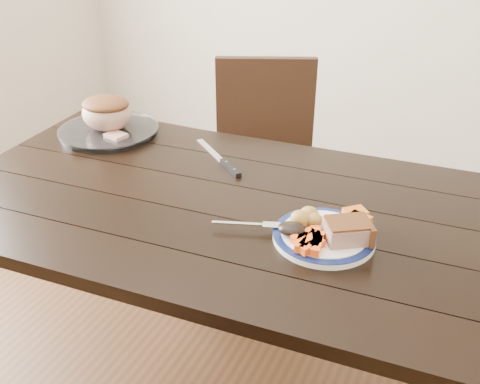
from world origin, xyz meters
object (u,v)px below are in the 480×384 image
at_px(pork_slice, 347,231).
at_px(roast_joint, 107,114).
at_px(serving_platter, 109,132).
at_px(carving_knife, 225,163).
at_px(fork, 251,225).
at_px(chair_far, 264,159).
at_px(dinner_plate, 324,237).
at_px(dining_table, 219,225).

distance_m(pork_slice, roast_joint, 1.03).
xyz_separation_m(serving_platter, carving_knife, (0.50, -0.05, -0.00)).
height_order(fork, roast_joint, roast_joint).
height_order(serving_platter, carving_knife, serving_platter).
height_order(chair_far, fork, chair_far).
xyz_separation_m(chair_far, pork_slice, (0.56, -0.81, 0.27)).
height_order(dinner_plate, pork_slice, pork_slice).
relative_size(dinner_plate, roast_joint, 1.41).
bearing_deg(chair_far, serving_platter, 25.46).
distance_m(pork_slice, fork, 0.24).
xyz_separation_m(dinner_plate, carving_knife, (-0.42, 0.27, -0.00)).
bearing_deg(dining_table, dinner_plate, -11.72).
bearing_deg(carving_knife, pork_slice, 8.13).
xyz_separation_m(fork, carving_knife, (-0.24, 0.32, -0.01)).
xyz_separation_m(pork_slice, fork, (-0.24, -0.04, -0.02)).
xyz_separation_m(chair_far, dinner_plate, (0.50, -0.80, 0.23)).
bearing_deg(roast_joint, chair_far, 49.06).
distance_m(chair_far, serving_platter, 0.68).
height_order(chair_far, pork_slice, chair_far).
distance_m(dining_table, chair_far, 0.76).
xyz_separation_m(dining_table, carving_knife, (-0.08, 0.20, 0.10)).
distance_m(roast_joint, carving_knife, 0.51).
height_order(dining_table, fork, fork).
xyz_separation_m(dinner_plate, roast_joint, (-0.92, 0.32, 0.07)).
height_order(fork, carving_knife, fork).
distance_m(fork, roast_joint, 0.82).
xyz_separation_m(pork_slice, carving_knife, (-0.48, 0.28, -0.04)).
distance_m(fork, carving_knife, 0.40).
bearing_deg(carving_knife, roast_joint, -146.88).
distance_m(dining_table, carving_knife, 0.24).
bearing_deg(serving_platter, chair_far, 49.06).
distance_m(chair_far, dinner_plate, 0.97).
bearing_deg(pork_slice, roast_joint, 161.50).
height_order(serving_platter, fork, fork).
height_order(dining_table, roast_joint, roast_joint).
height_order(chair_far, serving_platter, chair_far).
bearing_deg(serving_platter, dining_table, -23.47).
relative_size(fork, roast_joint, 0.94).
relative_size(chair_far, fork, 5.38).
relative_size(dining_table, pork_slice, 15.82).
xyz_separation_m(serving_platter, fork, (0.73, -0.36, 0.01)).
height_order(pork_slice, roast_joint, roast_joint).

